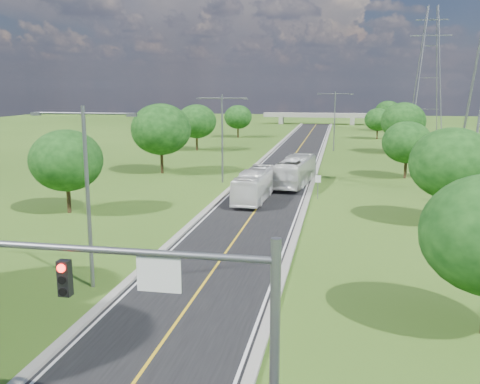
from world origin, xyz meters
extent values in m
plane|color=#2E4C15|center=(0.00, 60.00, 0.00)|extent=(260.00, 260.00, 0.00)
cube|color=black|center=(0.00, 66.00, 0.03)|extent=(8.00, 150.00, 0.06)
cube|color=gray|center=(-4.25, 66.00, 0.11)|extent=(0.50, 150.00, 0.22)
cube|color=gray|center=(4.25, 66.00, 0.11)|extent=(0.50, 150.00, 0.22)
cylinder|color=slate|center=(5.80, -1.00, 3.60)|extent=(0.28, 0.28, 7.20)
cylinder|color=slate|center=(1.60, -1.00, 6.60)|extent=(8.40, 0.20, 0.20)
cube|color=black|center=(-0.20, -1.00, 5.70)|extent=(0.35, 0.28, 1.05)
cylinder|color=#FF140C|center=(-0.20, -1.16, 6.05)|extent=(0.24, 0.06, 0.24)
cube|color=white|center=(2.60, -1.00, 6.00)|extent=(1.25, 0.06, 1.00)
cylinder|color=slate|center=(5.20, 38.00, 1.20)|extent=(0.08, 0.08, 2.40)
cube|color=white|center=(5.20, 37.97, 2.00)|extent=(0.55, 0.04, 0.70)
cube|color=gray|center=(-10.00, 140.00, 1.00)|extent=(1.20, 3.00, 2.00)
cube|color=gray|center=(10.00, 140.00, 1.00)|extent=(1.20, 3.00, 2.00)
cube|color=gray|center=(0.00, 140.00, 2.60)|extent=(30.00, 3.00, 1.20)
cylinder|color=slate|center=(-6.00, 12.00, 5.00)|extent=(0.22, 0.22, 10.00)
cylinder|color=slate|center=(-7.40, 12.00, 9.60)|extent=(2.80, 0.12, 0.12)
cylinder|color=slate|center=(-4.60, 12.00, 9.60)|extent=(2.80, 0.12, 0.12)
cube|color=slate|center=(-8.70, 12.00, 9.55)|extent=(0.50, 0.25, 0.18)
cube|color=slate|center=(-3.30, 12.00, 9.55)|extent=(0.50, 0.25, 0.18)
cylinder|color=slate|center=(-6.00, 45.00, 5.00)|extent=(0.22, 0.22, 10.00)
cylinder|color=slate|center=(-7.40, 45.00, 9.60)|extent=(2.80, 0.12, 0.12)
cylinder|color=slate|center=(-4.60, 45.00, 9.60)|extent=(2.80, 0.12, 0.12)
cube|color=slate|center=(-8.70, 45.00, 9.55)|extent=(0.50, 0.25, 0.18)
cube|color=slate|center=(-3.30, 45.00, 9.55)|extent=(0.50, 0.25, 0.18)
cylinder|color=slate|center=(6.00, 78.00, 5.00)|extent=(0.22, 0.22, 10.00)
cylinder|color=slate|center=(4.60, 78.00, 9.60)|extent=(2.80, 0.12, 0.12)
cylinder|color=slate|center=(7.40, 78.00, 9.60)|extent=(2.80, 0.12, 0.12)
cube|color=slate|center=(3.30, 78.00, 9.55)|extent=(0.50, 0.25, 0.18)
cube|color=slate|center=(8.70, 78.00, 9.55)|extent=(0.50, 0.25, 0.18)
cube|color=slate|center=(26.00, 115.00, 21.84)|extent=(9.00, 0.25, 0.25)
cube|color=slate|center=(26.00, 115.00, 25.20)|extent=(7.00, 0.25, 0.25)
cylinder|color=black|center=(-16.00, 28.00, 1.35)|extent=(0.36, 0.36, 2.70)
ellipsoid|color=#0E350E|center=(-16.00, 28.00, 4.65)|extent=(6.30, 6.30, 5.36)
cylinder|color=black|center=(-15.00, 50.00, 1.62)|extent=(0.36, 0.36, 3.24)
ellipsoid|color=#0E350E|center=(-15.00, 50.00, 5.58)|extent=(7.56, 7.56, 6.43)
cylinder|color=black|center=(-17.00, 74.00, 1.44)|extent=(0.36, 0.36, 2.88)
ellipsoid|color=#0E350E|center=(-17.00, 74.00, 4.96)|extent=(6.72, 6.72, 5.71)
cylinder|color=black|center=(-14.50, 98.00, 1.26)|extent=(0.36, 0.36, 2.52)
ellipsoid|color=#0E350E|center=(-14.50, 98.00, 4.34)|extent=(5.88, 5.88, 5.00)
cylinder|color=black|center=(16.00, 30.00, 1.44)|extent=(0.36, 0.36, 2.88)
ellipsoid|color=#0E350E|center=(16.00, 30.00, 4.96)|extent=(6.72, 6.72, 5.71)
cylinder|color=black|center=(15.00, 52.00, 1.26)|extent=(0.36, 0.36, 2.52)
ellipsoid|color=#0E350E|center=(15.00, 52.00, 4.34)|extent=(5.88, 5.88, 5.00)
cylinder|color=black|center=(17.00, 76.00, 1.53)|extent=(0.36, 0.36, 3.06)
ellipsoid|color=#0E350E|center=(17.00, 76.00, 5.27)|extent=(7.14, 7.14, 6.07)
cylinder|color=black|center=(14.50, 100.00, 1.17)|extent=(0.36, 0.36, 2.34)
ellipsoid|color=#0E350E|center=(14.50, 100.00, 4.03)|extent=(5.46, 5.46, 4.64)
cylinder|color=black|center=(18.00, 120.00, 1.35)|extent=(0.36, 0.36, 2.70)
ellipsoid|color=#0E350E|center=(18.00, 120.00, 4.65)|extent=(6.30, 6.30, 5.36)
imported|color=silver|center=(2.42, 44.64, 1.64)|extent=(3.94, 11.55, 3.15)
imported|color=white|center=(-0.80, 36.24, 1.52)|extent=(2.85, 10.59, 2.93)
camera|label=1|loc=(7.36, -14.14, 11.07)|focal=40.00mm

